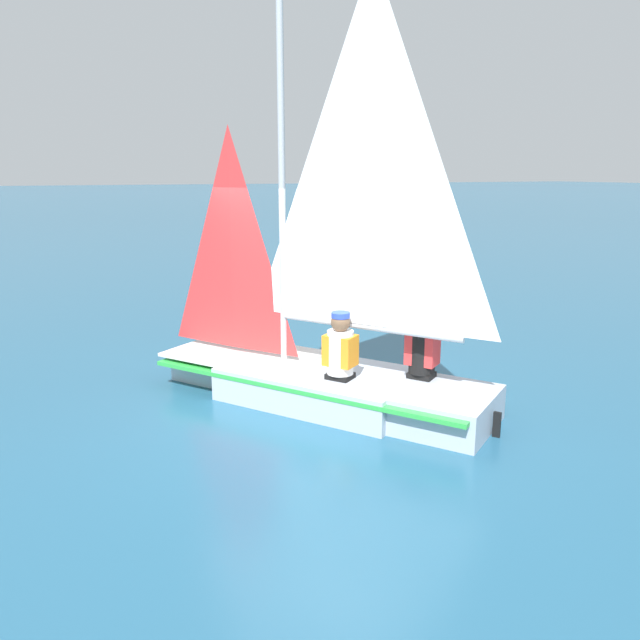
# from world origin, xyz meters

# --- Properties ---
(ground_plane) EXTENTS (260.00, 260.00, 0.00)m
(ground_plane) POSITION_xyz_m (0.00, 0.00, 0.00)
(ground_plane) COLOR #235675
(sailboat_main) EXTENTS (4.03, 3.42, 4.91)m
(sailboat_main) POSITION_xyz_m (-0.04, -0.03, 0.74)
(sailboat_main) COLOR #B2BCCC
(sailboat_main) RESTS_ON ground_plane
(sailor_helm) EXTENTS (0.43, 0.42, 1.16)m
(sailor_helm) POSITION_xyz_m (-0.42, -0.07, 0.63)
(sailor_helm) COLOR black
(sailor_helm) RESTS_ON ground_plane
(sailor_crew) EXTENTS (0.43, 0.42, 1.16)m
(sailor_crew) POSITION_xyz_m (-0.76, -0.93, 0.63)
(sailor_crew) COLOR black
(sailor_crew) RESTS_ON ground_plane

